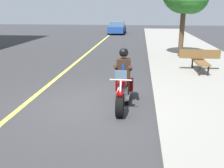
{
  "coord_description": "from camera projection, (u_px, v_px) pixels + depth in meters",
  "views": [
    {
      "loc": [
        7.09,
        1.51,
        2.85
      ],
      "look_at": [
        0.13,
        0.73,
        0.75
      ],
      "focal_mm": 40.21,
      "sensor_mm": 36.0,
      "label": 1
    }
  ],
  "objects": [
    {
      "name": "bench_sidewalk",
      "position": [
        200.0,
        59.0,
        11.23
      ],
      "size": [
        1.8,
        1.8,
        0.95
      ],
      "color": "brown",
      "rests_on": "sidewalk_curb"
    },
    {
      "name": "lane_center_stripe",
      "position": [
        27.0,
        103.0,
        7.94
      ],
      "size": [
        60.0,
        0.16,
        0.01
      ],
      "primitive_type": "cube",
      "color": "#E5DB4C",
      "rests_on": "ground_plane"
    },
    {
      "name": "ground_plane",
      "position": [
        89.0,
        105.0,
        7.73
      ],
      "size": [
        80.0,
        80.0,
        0.0
      ],
      "primitive_type": "plane",
      "color": "#333335"
    },
    {
      "name": "car_silver",
      "position": [
        117.0,
        28.0,
        30.09
      ],
      "size": [
        4.6,
        1.92,
        1.4
      ],
      "color": "navy",
      "rests_on": "ground_plane"
    },
    {
      "name": "motorcycle_main",
      "position": [
        123.0,
        91.0,
        7.6
      ],
      "size": [
        2.21,
        0.6,
        1.26
      ],
      "color": "black",
      "rests_on": "ground_plane"
    },
    {
      "name": "rider_main",
      "position": [
        124.0,
        71.0,
        7.61
      ],
      "size": [
        0.62,
        0.55,
        1.74
      ],
      "color": "black",
      "rests_on": "ground_plane"
    }
  ]
}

